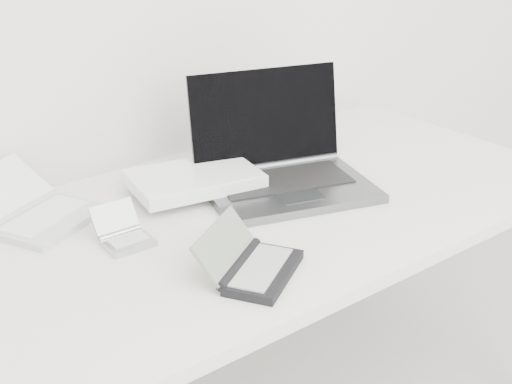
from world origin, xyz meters
TOP-DOWN VIEW (x-y plane):
  - desk at (0.00, 1.55)m, footprint 1.60×0.80m
  - laptop_large at (0.06, 1.64)m, footprint 0.59×0.46m
  - netbook_open_white at (-0.43, 1.80)m, footprint 0.33×0.35m
  - pda_silver at (-0.33, 1.58)m, footprint 0.10×0.12m
  - palmtop_charcoal at (-0.19, 1.31)m, footprint 0.25×0.24m

SIDE VIEW (x-z plane):
  - desk at x=0.00m, z-range 0.32..1.05m
  - pda_silver at x=-0.33m, z-range 0.71..0.78m
  - palmtop_charcoal at x=-0.19m, z-range 0.70..0.80m
  - netbook_open_white at x=-0.43m, z-range 0.70..0.80m
  - laptop_large at x=0.06m, z-range 0.64..0.91m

